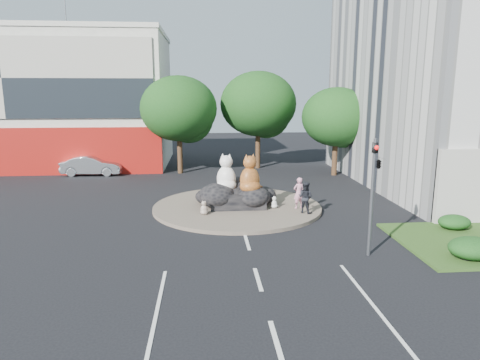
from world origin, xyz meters
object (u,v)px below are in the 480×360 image
object	(u,v)px
pedestrian_dark	(305,197)
litter_bin	(467,251)
cat_tabby	(250,173)
cat_white	(226,172)
kitten_calico	(204,207)
kitten_white	(274,202)
parked_car	(92,165)
pedestrian_pink	(299,193)

from	to	relation	value
pedestrian_dark	litter_bin	bearing A→B (deg)	166.02
cat_tabby	pedestrian_dark	size ratio (longest dim) A/B	1.29
pedestrian_dark	litter_bin	world-z (taller)	pedestrian_dark
cat_white	pedestrian_dark	world-z (taller)	cat_white
cat_tabby	kitten_calico	world-z (taller)	cat_tabby
cat_white	cat_tabby	world-z (taller)	cat_tabby
kitten_white	parked_car	xyz separation A→B (m)	(-13.48, 12.49, 0.26)
cat_white	cat_tabby	bearing A→B (deg)	4.42
pedestrian_dark	parked_car	world-z (taller)	pedestrian_dark
kitten_white	parked_car	size ratio (longest dim) A/B	0.15
kitten_calico	pedestrian_pink	distance (m)	5.58
kitten_calico	pedestrian_pink	bearing A→B (deg)	30.84
kitten_white	litter_bin	bearing A→B (deg)	-93.68
kitten_calico	kitten_white	world-z (taller)	kitten_calico
pedestrian_pink	litter_bin	size ratio (longest dim) A/B	2.83
cat_tabby	pedestrian_pink	xyz separation A→B (m)	(2.82, -0.43, -1.13)
cat_tabby	pedestrian_dark	xyz separation A→B (m)	(2.98, -1.40, -1.15)
litter_bin	pedestrian_pink	bearing A→B (deg)	123.09
cat_tabby	litter_bin	bearing A→B (deg)	-70.32
litter_bin	kitten_white	bearing A→B (deg)	128.93
kitten_calico	pedestrian_dark	distance (m)	5.68
kitten_white	pedestrian_pink	distance (m)	1.52
kitten_calico	parked_car	world-z (taller)	parked_car
kitten_white	parked_car	world-z (taller)	parked_car
cat_white	pedestrian_dark	size ratio (longest dim) A/B	1.26
cat_tabby	parked_car	distance (m)	17.24
kitten_white	pedestrian_pink	xyz separation A→B (m)	(1.40, -0.18, 0.55)
pedestrian_dark	kitten_white	bearing A→B (deg)	3.95
kitten_white	pedestrian_dark	world-z (taller)	pedestrian_dark
pedestrian_dark	litter_bin	distance (m)	8.74
kitten_white	kitten_calico	bearing A→B (deg)	151.18
kitten_white	parked_car	bearing A→B (deg)	94.59
cat_white	pedestrian_pink	xyz separation A→B (m)	(4.16, -1.01, -1.10)
cat_tabby	pedestrian_dark	distance (m)	3.49
cat_white	litter_bin	xyz separation A→B (m)	(9.40, -9.06, -1.77)
pedestrian_pink	parked_car	xyz separation A→B (m)	(-14.88, 12.67, -0.30)
cat_tabby	kitten_calico	size ratio (longest dim) A/B	2.87
kitten_white	pedestrian_dark	bearing A→B (deg)	-78.98
kitten_calico	litter_bin	xyz separation A→B (m)	(10.74, -7.22, -0.15)
kitten_white	cat_white	bearing A→B (deg)	120.63
pedestrian_pink	pedestrian_dark	size ratio (longest dim) A/B	1.03
cat_white	litter_bin	distance (m)	13.17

